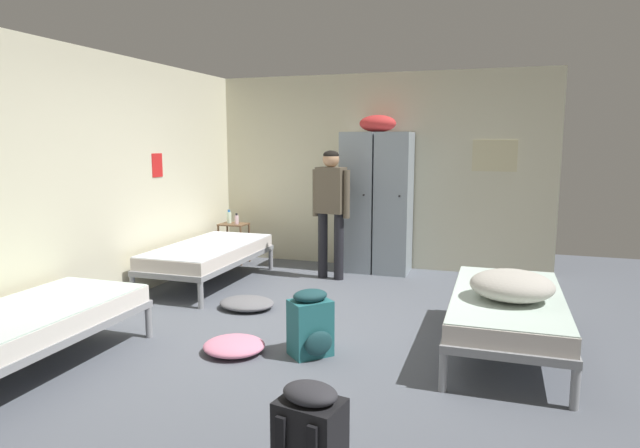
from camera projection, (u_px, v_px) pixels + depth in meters
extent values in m
plane|color=#565B66|center=(311.00, 329.00, 5.06)|extent=(8.73, 8.73, 0.00)
cube|color=beige|center=(376.00, 172.00, 7.45)|extent=(4.65, 0.06, 2.64)
cube|color=beige|center=(100.00, 182.00, 5.57)|extent=(0.06, 5.46, 2.64)
cube|color=beige|center=(495.00, 156.00, 6.91)|extent=(0.55, 0.01, 0.40)
cube|color=red|center=(157.00, 165.00, 6.44)|extent=(0.01, 0.20, 0.28)
cube|color=#8C99A3|center=(360.00, 202.00, 7.27)|extent=(0.44, 0.52, 1.85)
cylinder|color=black|center=(364.00, 195.00, 6.96)|extent=(0.02, 0.03, 0.02)
cube|color=#8C99A3|center=(394.00, 203.00, 7.13)|extent=(0.44, 0.52, 1.85)
cylinder|color=black|center=(399.00, 196.00, 6.81)|extent=(0.02, 0.03, 0.02)
ellipsoid|color=red|center=(378.00, 124.00, 7.04)|extent=(0.48, 0.36, 0.22)
cylinder|color=brown|center=(219.00, 245.00, 7.71)|extent=(0.03, 0.03, 0.55)
cylinder|color=brown|center=(241.00, 246.00, 7.60)|extent=(0.03, 0.03, 0.55)
cylinder|color=brown|center=(228.00, 242.00, 7.97)|extent=(0.03, 0.03, 0.55)
cylinder|color=brown|center=(249.00, 243.00, 7.86)|extent=(0.03, 0.03, 0.55)
cube|color=brown|center=(234.00, 249.00, 7.80)|extent=(0.38, 0.30, 0.02)
cube|color=brown|center=(234.00, 224.00, 7.74)|extent=(0.38, 0.30, 0.02)
cylinder|color=gray|center=(133.00, 289.00, 5.91)|extent=(0.06, 0.06, 0.28)
cylinder|color=gray|center=(201.00, 295.00, 5.65)|extent=(0.06, 0.06, 0.28)
cylinder|color=gray|center=(216.00, 255.00, 7.64)|extent=(0.06, 0.06, 0.28)
cylinder|color=gray|center=(271.00, 259.00, 7.38)|extent=(0.06, 0.06, 0.28)
cube|color=gray|center=(209.00, 259.00, 6.62)|extent=(0.90, 1.90, 0.06)
cube|color=silver|center=(209.00, 251.00, 6.61)|extent=(0.87, 1.84, 0.14)
cube|color=silver|center=(209.00, 245.00, 6.60)|extent=(0.86, 1.82, 0.01)
cylinder|color=gray|center=(550.00, 308.00, 5.25)|extent=(0.06, 0.06, 0.28)
cylinder|color=gray|center=(461.00, 300.00, 5.50)|extent=(0.06, 0.06, 0.28)
cylinder|color=gray|center=(575.00, 389.00, 3.52)|extent=(0.06, 0.06, 0.28)
cylinder|color=gray|center=(443.00, 372.00, 3.78)|extent=(0.06, 0.06, 0.28)
cube|color=gray|center=(507.00, 315.00, 4.49)|extent=(0.90, 1.90, 0.06)
cube|color=silver|center=(507.00, 303.00, 4.47)|extent=(0.87, 1.84, 0.14)
cube|color=silver|center=(508.00, 294.00, 4.46)|extent=(0.86, 1.82, 0.01)
cylinder|color=gray|center=(72.00, 313.00, 5.08)|extent=(0.06, 0.06, 0.28)
cylinder|color=gray|center=(149.00, 322.00, 4.82)|extent=(0.06, 0.06, 0.28)
cube|color=gray|center=(25.00, 333.00, 4.06)|extent=(0.90, 1.90, 0.06)
cube|color=silver|center=(24.00, 320.00, 4.05)|extent=(0.87, 1.84, 0.14)
cube|color=silver|center=(23.00, 311.00, 4.03)|extent=(0.86, 1.82, 0.01)
ellipsoid|color=#B7B2A8|center=(512.00, 285.00, 4.27)|extent=(0.64, 0.61, 0.24)
cylinder|color=black|center=(339.00, 247.00, 6.82)|extent=(0.12, 0.12, 0.84)
cylinder|color=black|center=(323.00, 245.00, 6.92)|extent=(0.12, 0.12, 0.84)
cube|color=brown|center=(331.00, 190.00, 6.76)|extent=(0.38, 0.26, 0.57)
cylinder|color=brown|center=(347.00, 194.00, 6.67)|extent=(0.08, 0.08, 0.59)
cylinder|color=brown|center=(316.00, 193.00, 6.86)|extent=(0.08, 0.08, 0.59)
sphere|color=tan|center=(331.00, 159.00, 6.70)|extent=(0.21, 0.21, 0.21)
ellipsoid|color=black|center=(331.00, 155.00, 6.69)|extent=(0.19, 0.19, 0.11)
cylinder|color=silver|center=(229.00, 218.00, 7.77)|extent=(0.07, 0.07, 0.16)
cylinder|color=#2666B2|center=(229.00, 211.00, 7.76)|extent=(0.04, 0.04, 0.03)
cylinder|color=beige|center=(237.00, 220.00, 7.67)|extent=(0.06, 0.06, 0.13)
cylinder|color=black|center=(236.00, 214.00, 7.66)|extent=(0.03, 0.03, 0.03)
cube|color=black|center=(310.00, 444.00, 2.72)|extent=(0.36, 0.30, 0.46)
ellipsoid|color=#2D2D33|center=(325.00, 445.00, 2.86)|extent=(0.25, 0.12, 0.20)
ellipsoid|color=#2D2D33|center=(310.00, 393.00, 2.68)|extent=(0.32, 0.27, 0.10)
cube|color=black|center=(281.00, 448.00, 2.64)|extent=(0.05, 0.03, 0.32)
cube|color=#23666B|center=(310.00, 328.00, 4.41)|extent=(0.40, 0.40, 0.46)
ellipsoid|color=#193D42|center=(319.00, 343.00, 4.29)|extent=(0.22, 0.23, 0.20)
ellipsoid|color=#193D42|center=(310.00, 296.00, 4.37)|extent=(0.36, 0.36, 0.10)
cube|color=black|center=(293.00, 322.00, 4.49)|extent=(0.05, 0.05, 0.32)
cube|color=black|center=(312.00, 319.00, 4.57)|extent=(0.05, 0.05, 0.32)
ellipsoid|color=pink|center=(234.00, 346.00, 4.48)|extent=(0.51, 0.49, 0.12)
ellipsoid|color=slate|center=(247.00, 303.00, 5.67)|extent=(0.58, 0.48, 0.11)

